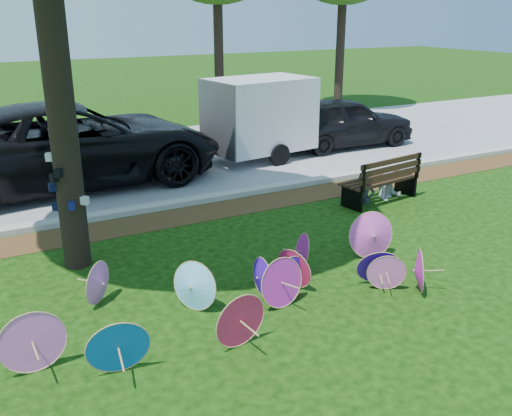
{
  "coord_description": "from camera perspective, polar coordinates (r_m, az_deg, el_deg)",
  "views": [
    {
      "loc": [
        -3.81,
        -5.99,
        4.09
      ],
      "look_at": [
        0.5,
        2.0,
        0.9
      ],
      "focal_mm": 40.0,
      "sensor_mm": 36.0,
      "label": 1
    }
  ],
  "objects": [
    {
      "name": "dark_pickup",
      "position": [
        17.98,
        8.67,
        8.51
      ],
      "size": [
        4.6,
        1.96,
        1.55
      ],
      "primitive_type": "imported",
      "rotation": [
        0.0,
        0.0,
        1.54
      ],
      "color": "black",
      "rests_on": "ground"
    },
    {
      "name": "ground",
      "position": [
        8.19,
        3.63,
        -10.63
      ],
      "size": [
        90.0,
        90.0,
        0.0
      ],
      "primitive_type": "plane",
      "color": "black",
      "rests_on": "ground"
    },
    {
      "name": "person_left",
      "position": [
        12.74,
        10.88,
        3.39
      ],
      "size": [
        0.57,
        0.47,
        1.32
      ],
      "primitive_type": "imported",
      "rotation": [
        0.0,
        0.0,
        -0.38
      ],
      "color": "#323745",
      "rests_on": "ground"
    },
    {
      "name": "curb",
      "position": [
        12.49,
        -9.03,
        0.28
      ],
      "size": [
        90.0,
        0.3,
        0.12
      ],
      "primitive_type": "cube",
      "color": "#B7B5AD",
      "rests_on": "ground"
    },
    {
      "name": "person_right",
      "position": [
        13.18,
        13.25,
        3.69
      ],
      "size": [
        0.78,
        0.71,
        1.29
      ],
      "primitive_type": "imported",
      "rotation": [
        0.0,
        0.0,
        -0.43
      ],
      "color": "#B7B7C1",
      "rests_on": "ground"
    },
    {
      "name": "parasol_pile",
      "position": [
        8.26,
        0.61,
        -7.48
      ],
      "size": [
        6.45,
        2.48,
        0.84
      ],
      "color": "#EA65C7",
      "rests_on": "ground"
    },
    {
      "name": "street",
      "position": [
        16.32,
        -13.97,
        4.29
      ],
      "size": [
        90.0,
        8.0,
        0.01
      ],
      "primitive_type": "cube",
      "color": "gray",
      "rests_on": "ground"
    },
    {
      "name": "cargo_trailer",
      "position": [
        16.17,
        0.42,
        9.38
      ],
      "size": [
        3.03,
        2.14,
        2.58
      ],
      "primitive_type": "cube",
      "rotation": [
        0.0,
        0.0,
        0.13
      ],
      "color": "silver",
      "rests_on": "ground"
    },
    {
      "name": "black_van",
      "position": [
        14.49,
        -17.86,
        6.1
      ],
      "size": [
        7.22,
        3.41,
        1.99
      ],
      "primitive_type": "imported",
      "rotation": [
        0.0,
        0.0,
        1.59
      ],
      "color": "black",
      "rests_on": "ground"
    },
    {
      "name": "mulch_strip",
      "position": [
        11.88,
        -7.87,
        -0.94
      ],
      "size": [
        90.0,
        1.0,
        0.01
      ],
      "primitive_type": "cube",
      "color": "#472D16",
      "rests_on": "ground"
    },
    {
      "name": "park_bench",
      "position": [
        12.96,
        12.18,
        2.89
      ],
      "size": [
        2.05,
        1.02,
        1.03
      ],
      "primitive_type": null,
      "rotation": [
        0.0,
        0.0,
        0.14
      ],
      "color": "black",
      "rests_on": "ground"
    }
  ]
}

